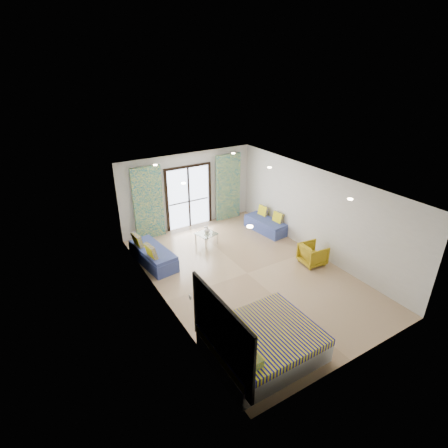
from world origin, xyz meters
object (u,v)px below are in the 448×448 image
bed (262,343)px  coffee_table (206,235)px  daybed_right (266,225)px  daybed_left (153,255)px  armchair (313,253)px

bed → coffee_table: bed is taller
daybed_right → coffee_table: (-2.27, 0.23, 0.10)m
daybed_right → coffee_table: bearing=167.5°
daybed_left → daybed_right: 4.23m
coffee_table → armchair: 3.45m
daybed_right → armchair: 2.49m
daybed_left → armchair: size_ratio=2.72×
daybed_right → coffee_table: 2.28m
coffee_table → armchair: bearing=-51.8°
bed → armchair: size_ratio=3.13×
bed → coffee_table: size_ratio=3.14×
bed → armchair: 4.06m
daybed_left → armchair: daybed_left is taller
bed → daybed_left: 4.63m
bed → daybed_right: (3.59, 4.61, -0.07)m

